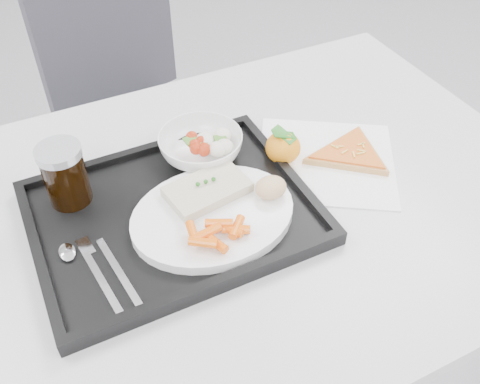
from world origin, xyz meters
TOP-DOWN VIEW (x-y plane):
  - table at (0.00, 0.30)m, footprint 1.20×0.80m
  - chair at (0.02, 0.98)m, footprint 0.53×0.53m
  - tray at (-0.08, 0.31)m, footprint 0.45×0.35m
  - dinner_plate at (-0.03, 0.26)m, footprint 0.27×0.27m
  - fish_fillet at (-0.02, 0.30)m, footprint 0.14×0.10m
  - bread_roll at (0.08, 0.26)m, footprint 0.06×0.05m
  - salad_bowl at (0.02, 0.42)m, footprint 0.15×0.15m
  - cola_glass at (-0.22, 0.41)m, footprint 0.07×0.07m
  - cutlery at (-0.22, 0.25)m, footprint 0.09×0.17m
  - napkin at (0.23, 0.32)m, footprint 0.34×0.34m
  - tangerine at (0.15, 0.35)m, footprint 0.06×0.06m
  - pizza_slice at (0.28, 0.31)m, footprint 0.22×0.22m
  - carrot_pile at (-0.04, 0.21)m, footprint 0.10×0.07m
  - salad_contents at (0.03, 0.40)m, footprint 0.09×0.08m

SIDE VIEW (x-z plane):
  - chair at x=0.02m, z-range 0.07..1.00m
  - table at x=0.00m, z-range 0.31..1.06m
  - napkin at x=0.23m, z-range 0.75..0.75m
  - tray at x=-0.08m, z-range 0.75..0.77m
  - pizza_slice at x=0.28m, z-range 0.75..0.77m
  - cutlery at x=-0.22m, z-range 0.76..0.77m
  - dinner_plate at x=-0.03m, z-range 0.77..0.78m
  - tangerine at x=0.15m, z-range 0.75..0.82m
  - salad_bowl at x=0.02m, z-range 0.77..0.81m
  - fish_fillet at x=-0.02m, z-range 0.78..0.80m
  - carrot_pile at x=-0.04m, z-range 0.78..0.81m
  - bread_roll at x=0.08m, z-range 0.78..0.82m
  - salad_contents at x=0.03m, z-range 0.79..0.81m
  - cola_glass at x=-0.22m, z-range 0.77..0.88m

